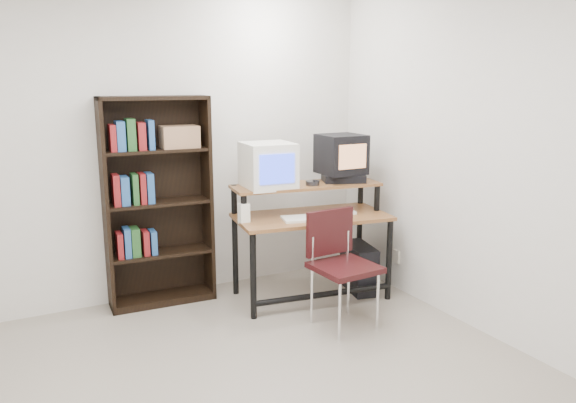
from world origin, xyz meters
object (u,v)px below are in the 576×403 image
crt_monitor (268,166)px  crt_tv (341,154)px  computer_desk (311,219)px  pc_tower (359,268)px  bookshelf (157,199)px  school_chair (339,256)px

crt_monitor → crt_tv: crt_tv is taller
computer_desk → pc_tower: computer_desk is taller
bookshelf → pc_tower: bearing=-16.5°
computer_desk → crt_monitor: bearing=162.2°
crt_monitor → pc_tower: bearing=-13.2°
crt_monitor → crt_tv: bearing=-1.0°
computer_desk → bookshelf: bearing=165.6°
crt_tv → bookshelf: bearing=166.0°
crt_tv → pc_tower: bearing=-62.1°
crt_tv → bookshelf: (-1.55, 0.40, -0.33)m
school_chair → crt_monitor: bearing=103.3°
pc_tower → crt_monitor: bearing=174.5°
crt_tv → pc_tower: crt_tv is taller
school_chair → bookshelf: 1.59m
computer_desk → crt_tv: crt_tv is taller
pc_tower → crt_tv: bearing=129.5°
computer_desk → pc_tower: (0.46, -0.09, -0.49)m
computer_desk → crt_monitor: size_ratio=3.11×
crt_monitor → pc_tower: (0.78, -0.25, -0.95)m
computer_desk → crt_monitor: (-0.33, 0.16, 0.46)m
crt_monitor → school_chair: bearing=-68.2°
crt_tv → bookshelf: 1.64m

